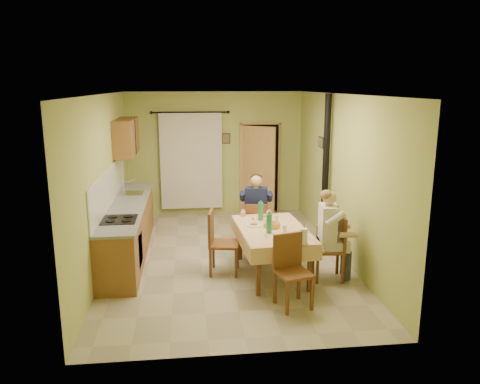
{
  "coord_description": "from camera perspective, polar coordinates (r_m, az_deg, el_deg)",
  "views": [
    {
      "loc": [
        -0.63,
        -7.67,
        2.95
      ],
      "look_at": [
        0.25,
        0.1,
        1.15
      ],
      "focal_mm": 35.0,
      "sensor_mm": 36.0,
      "label": 1
    }
  ],
  "objects": [
    {
      "name": "doorway",
      "position": [
        10.83,
        2.37,
        2.85
      ],
      "size": [
        0.96,
        0.53,
        2.15
      ],
      "color": "black",
      "rests_on": "ground"
    },
    {
      "name": "room_shell",
      "position": [
        7.78,
        -1.75,
        4.6
      ],
      "size": [
        4.04,
        6.04,
        2.82
      ],
      "color": "#B0B95F",
      "rests_on": "ground"
    },
    {
      "name": "chair_right",
      "position": [
        7.43,
        10.78,
        -8.25
      ],
      "size": [
        0.49,
        0.49,
        1.01
      ],
      "rotation": [
        0.0,
        0.0,
        1.47
      ],
      "color": "brown",
      "rests_on": "ground"
    },
    {
      "name": "kitchen_run",
      "position": [
        8.51,
        -13.47,
        -4.27
      ],
      "size": [
        0.64,
        3.64,
        1.56
      ],
      "color": "brown",
      "rests_on": "ground"
    },
    {
      "name": "man_far",
      "position": [
        8.28,
        1.98,
        -1.54
      ],
      "size": [
        0.62,
        0.52,
        1.39
      ],
      "rotation": [
        0.0,
        0.0,
        -0.16
      ],
      "color": "#141938",
      "rests_on": "chair_far"
    },
    {
      "name": "chair_left",
      "position": [
        7.54,
        -2.05,
        -7.7
      ],
      "size": [
        0.53,
        0.53,
        1.02
      ],
      "rotation": [
        0.0,
        0.0,
        -1.75
      ],
      "color": "brown",
      "rests_on": "ground"
    },
    {
      "name": "picture_back",
      "position": [
        10.75,
        -1.73,
        6.55
      ],
      "size": [
        0.19,
        0.03,
        0.23
      ],
      "primitive_type": "cube",
      "color": "black",
      "rests_on": "room_shell"
    },
    {
      "name": "chair_near",
      "position": [
        6.49,
        6.45,
        -11.34
      ],
      "size": [
        0.53,
        0.53,
        0.99
      ],
      "rotation": [
        0.0,
        0.0,
        3.41
      ],
      "color": "brown",
      "rests_on": "ground"
    },
    {
      "name": "stove_flue",
      "position": [
        8.87,
        10.29,
        0.2
      ],
      "size": [
        0.24,
        0.24,
        2.8
      ],
      "color": "black",
      "rests_on": "ground"
    },
    {
      "name": "dining_table",
      "position": [
        7.46,
        3.93,
        -7.22
      ],
      "size": [
        1.14,
        1.78,
        0.76
      ],
      "rotation": [
        0.0,
        0.0,
        0.06
      ],
      "color": "tan",
      "rests_on": "ground"
    },
    {
      "name": "curtain",
      "position": [
        10.71,
        -5.96,
        3.83
      ],
      "size": [
        1.7,
        0.07,
        2.22
      ],
      "color": "black",
      "rests_on": "ground"
    },
    {
      "name": "upper_cabinets",
      "position": [
        9.5,
        -13.7,
        6.55
      ],
      "size": [
        0.35,
        1.4,
        0.7
      ],
      "primitive_type": "cube",
      "color": "brown",
      "rests_on": "room_shell"
    },
    {
      "name": "chair_far",
      "position": [
        8.43,
        1.95,
        -5.45
      ],
      "size": [
        0.43,
        0.43,
        0.93
      ],
      "rotation": [
        0.0,
        0.0,
        -0.16
      ],
      "color": "brown",
      "rests_on": "ground"
    },
    {
      "name": "floor",
      "position": [
        8.25,
        -1.66,
        -8.01
      ],
      "size": [
        4.0,
        6.0,
        0.01
      ],
      "primitive_type": "cube",
      "color": "tan",
      "rests_on": "ground"
    },
    {
      "name": "tableware",
      "position": [
        7.22,
        4.38,
        -4.19
      ],
      "size": [
        0.83,
        1.57,
        0.33
      ],
      "color": "white",
      "rests_on": "dining_table"
    },
    {
      "name": "man_right",
      "position": [
        7.24,
        10.86,
        -3.91
      ],
      "size": [
        0.49,
        0.61,
        1.39
      ],
      "rotation": [
        0.0,
        0.0,
        1.47
      ],
      "color": "silver",
      "rests_on": "chair_right"
    },
    {
      "name": "picture_right",
      "position": [
        9.31,
        9.86,
        5.99
      ],
      "size": [
        0.03,
        0.31,
        0.21
      ],
      "primitive_type": "cube",
      "color": "brown",
      "rests_on": "room_shell"
    }
  ]
}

